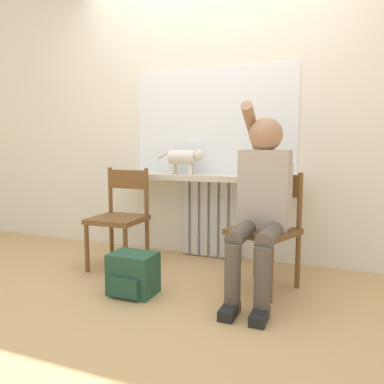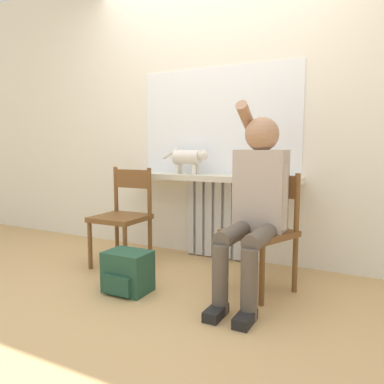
{
  "view_description": "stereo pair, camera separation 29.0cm",
  "coord_description": "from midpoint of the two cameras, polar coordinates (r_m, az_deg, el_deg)",
  "views": [
    {
      "loc": [
        1.09,
        -2.01,
        0.99
      ],
      "look_at": [
        0.0,
        0.7,
        0.64
      ],
      "focal_mm": 35.0,
      "sensor_mm": 36.0,
      "label": 1
    },
    {
      "loc": [
        1.35,
        -1.89,
        0.99
      ],
      "look_at": [
        0.0,
        0.7,
        0.64
      ],
      "focal_mm": 35.0,
      "sensor_mm": 36.0,
      "label": 2
    }
  ],
  "objects": [
    {
      "name": "wall_with_window",
      "position": [
        3.42,
        6.69,
        12.75
      ],
      "size": [
        7.0,
        0.06,
        2.7
      ],
      "color": "white",
      "rests_on": "ground_plane"
    },
    {
      "name": "chair_right",
      "position": [
        2.67,
        13.81,
        -5.6
      ],
      "size": [
        0.53,
        0.53,
        0.82
      ],
      "rotation": [
        0.0,
        0.0,
        -0.39
      ],
      "color": "brown",
      "rests_on": "ground_plane"
    },
    {
      "name": "cat",
      "position": [
        3.3,
        2.1,
        5.26
      ],
      "size": [
        0.45,
        0.12,
        0.24
      ],
      "color": "silver",
      "rests_on": "windowsill"
    },
    {
      "name": "person",
      "position": [
        2.52,
        13.03,
        -0.73
      ],
      "size": [
        0.36,
        1.03,
        1.31
      ],
      "color": "brown",
      "rests_on": "ground_plane"
    },
    {
      "name": "radiator",
      "position": [
        3.39,
        5.99,
        -4.08
      ],
      "size": [
        0.55,
        0.08,
        0.71
      ],
      "color": "silver",
      "rests_on": "ground_plane"
    },
    {
      "name": "window_glass",
      "position": [
        3.38,
        6.44,
        10.68
      ],
      "size": [
        1.49,
        0.01,
        0.93
      ],
      "color": "white",
      "rests_on": "windowsill"
    },
    {
      "name": "backpack",
      "position": [
        2.64,
        -6.67,
        -12.07
      ],
      "size": [
        0.31,
        0.25,
        0.28
      ],
      "color": "#234C38",
      "rests_on": "ground_plane"
    },
    {
      "name": "chair_left",
      "position": [
        3.17,
        -7.92,
        -3.5
      ],
      "size": [
        0.41,
        0.41,
        0.82
      ],
      "rotation": [
        0.0,
        0.0,
        0.02
      ],
      "color": "brown",
      "rests_on": "ground_plane"
    },
    {
      "name": "ground_plane",
      "position": [
        2.5,
        -4.29,
        -16.57
      ],
      "size": [
        12.0,
        12.0,
        0.0
      ],
      "primitive_type": "plane",
      "color": "tan"
    },
    {
      "name": "windowsill",
      "position": [
        3.25,
        5.43,
        2.19
      ],
      "size": [
        1.55,
        0.29,
        0.05
      ],
      "color": "beige",
      "rests_on": "radiator"
    }
  ]
}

